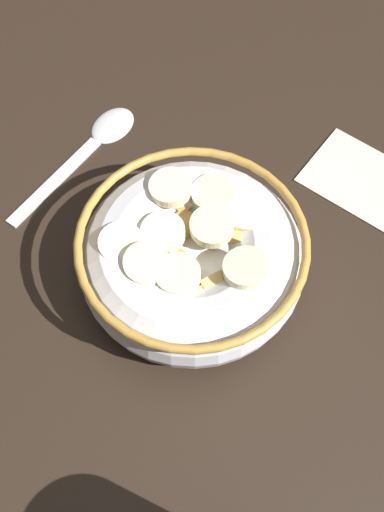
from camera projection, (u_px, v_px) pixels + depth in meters
The scene contains 4 objects.
ground_plane at pixel (192, 283), 47.76cm from camera, with size 128.56×128.56×2.00cm, color black.
cereal_bowl at pixel (192, 257), 44.41cm from camera, with size 15.29×15.29×5.81cm.
spoon at pixel (97, 137), 52.53cm from camera, with size 5.50×13.80×0.80cm.
folded_napkin at pixel (375, 186), 50.47cm from camera, with size 10.54×6.32×0.30cm, color beige.
Camera 1 is at (-7.76, 20.08, 41.67)cm, focal length 46.66 mm.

